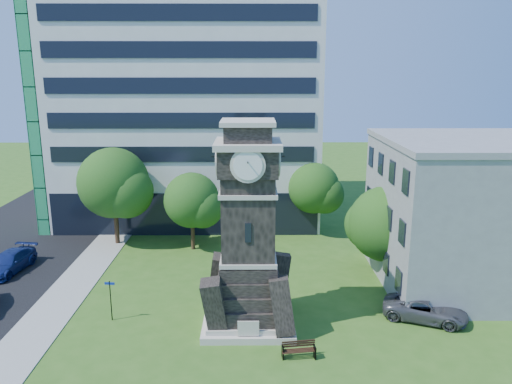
{
  "coord_description": "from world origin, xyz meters",
  "views": [
    {
      "loc": [
        3.25,
        -25.62,
        14.89
      ],
      "look_at": [
        3.49,
        7.93,
        6.69
      ],
      "focal_mm": 35.0,
      "sensor_mm": 36.0,
      "label": 1
    }
  ],
  "objects_px": {
    "clock_tower": "(248,240)",
    "street_sign": "(110,296)",
    "car_street_north": "(9,262)",
    "car_east_lot": "(425,309)",
    "park_bench": "(299,349)"
  },
  "relations": [
    {
      "from": "clock_tower",
      "to": "street_sign",
      "type": "distance_m",
      "value": 9.15
    },
    {
      "from": "clock_tower",
      "to": "street_sign",
      "type": "bearing_deg",
      "value": 178.15
    },
    {
      "from": "car_street_north",
      "to": "car_east_lot",
      "type": "distance_m",
      "value": 30.04
    },
    {
      "from": "clock_tower",
      "to": "car_east_lot",
      "type": "distance_m",
      "value": 11.74
    },
    {
      "from": "park_bench",
      "to": "clock_tower",
      "type": "bearing_deg",
      "value": 116.71
    },
    {
      "from": "clock_tower",
      "to": "car_east_lot",
      "type": "height_order",
      "value": "clock_tower"
    },
    {
      "from": "clock_tower",
      "to": "car_east_lot",
      "type": "relative_size",
      "value": 2.45
    },
    {
      "from": "car_east_lot",
      "to": "park_bench",
      "type": "relative_size",
      "value": 2.77
    },
    {
      "from": "clock_tower",
      "to": "car_street_north",
      "type": "xyz_separation_m",
      "value": [
        -18.22,
        7.93,
        -4.52
      ]
    },
    {
      "from": "street_sign",
      "to": "car_east_lot",
      "type": "bearing_deg",
      "value": 4.68
    },
    {
      "from": "park_bench",
      "to": "street_sign",
      "type": "height_order",
      "value": "street_sign"
    },
    {
      "from": "car_street_north",
      "to": "park_bench",
      "type": "xyz_separation_m",
      "value": [
        20.91,
        -11.84,
        -0.27
      ]
    },
    {
      "from": "clock_tower",
      "to": "street_sign",
      "type": "relative_size",
      "value": 4.76
    },
    {
      "from": "street_sign",
      "to": "clock_tower",
      "type": "bearing_deg",
      "value": 3.04
    },
    {
      "from": "park_bench",
      "to": "street_sign",
      "type": "distance_m",
      "value": 11.88
    }
  ]
}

